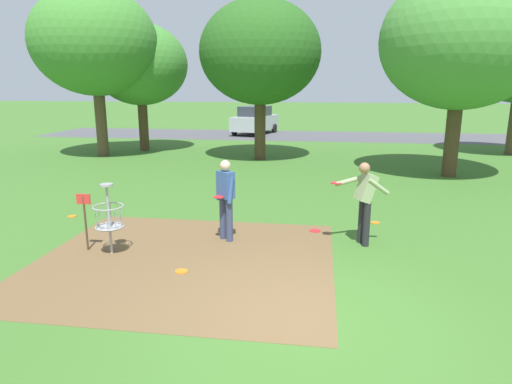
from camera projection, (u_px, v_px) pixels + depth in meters
ground_plane at (301, 321)px, 6.13m from camera, size 160.00×160.00×0.00m
dirt_tee_pad at (185, 260)px, 8.27m from camera, size 5.51×4.96×0.01m
disc_golf_basket at (106, 216)px, 8.46m from camera, size 0.98×0.58×1.39m
player_foreground_watching at (226, 196)px, 9.14m from camera, size 0.47×0.45×1.71m
player_throwing at (365, 198)px, 8.89m from camera, size 1.17×0.47×1.71m
frisbee_near_basket at (72, 216)px, 11.01m from camera, size 0.21×0.21×0.02m
frisbee_by_tee at (375, 223)px, 10.50m from camera, size 0.21×0.21×0.02m
frisbee_far_left at (181, 271)px, 7.75m from camera, size 0.23×0.23×0.02m
frisbee_scattered_a at (315, 231)px, 9.92m from camera, size 0.25×0.25×0.02m
tree_near_left at (95, 42)px, 19.37m from camera, size 5.47×5.47×7.36m
tree_mid_left at (462, 40)px, 14.83m from camera, size 5.47×5.47×7.00m
tree_mid_center at (140, 65)px, 21.21m from camera, size 4.55×4.55×6.10m
tree_mid_right at (260, 53)px, 18.54m from camera, size 5.12×5.12×6.72m
parking_lot_strip at (318, 136)px, 28.48m from camera, size 36.00×6.00×0.01m
parked_car_leftmost at (255, 120)px, 29.45m from camera, size 2.80×4.52×1.84m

